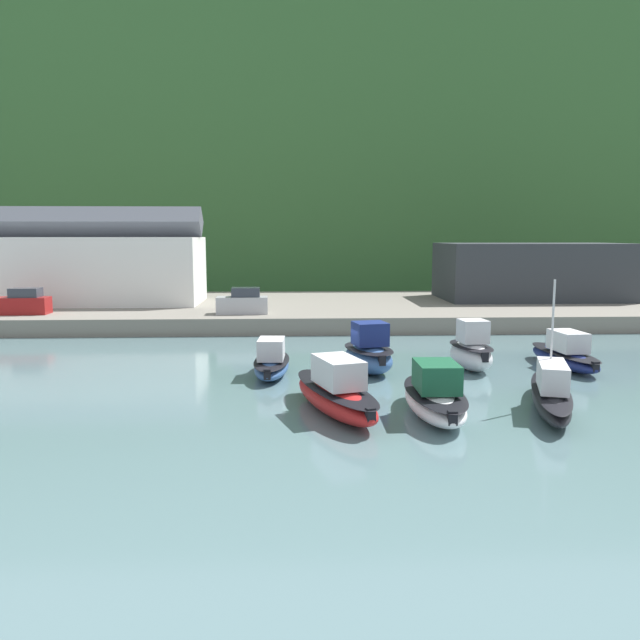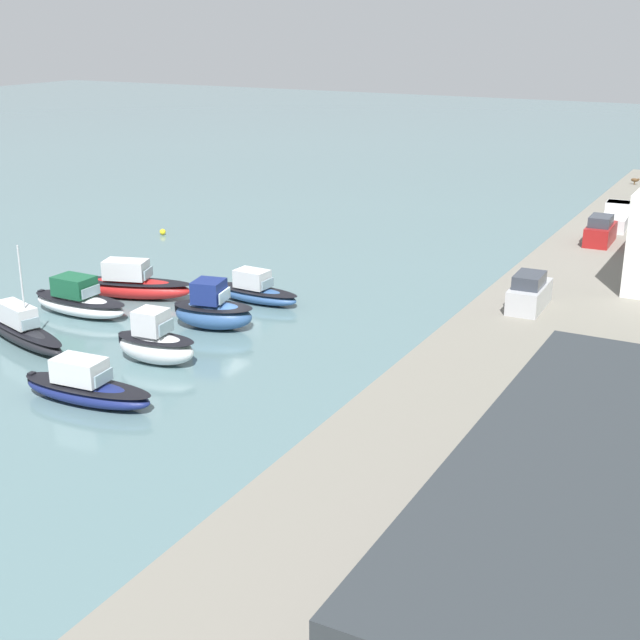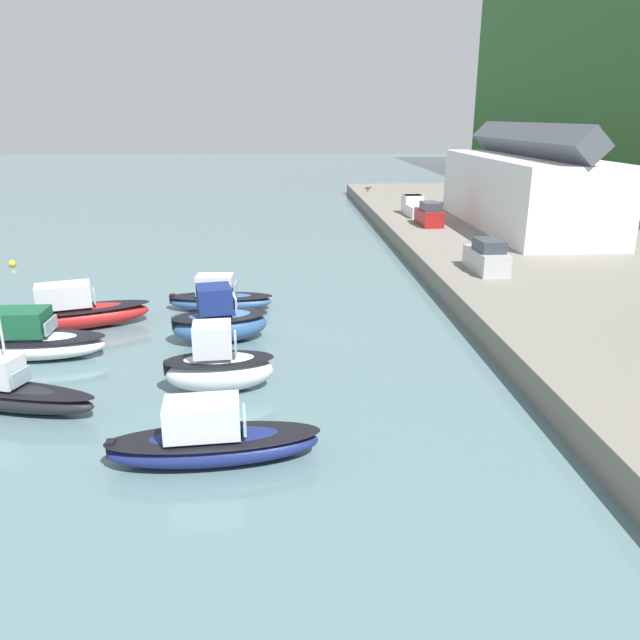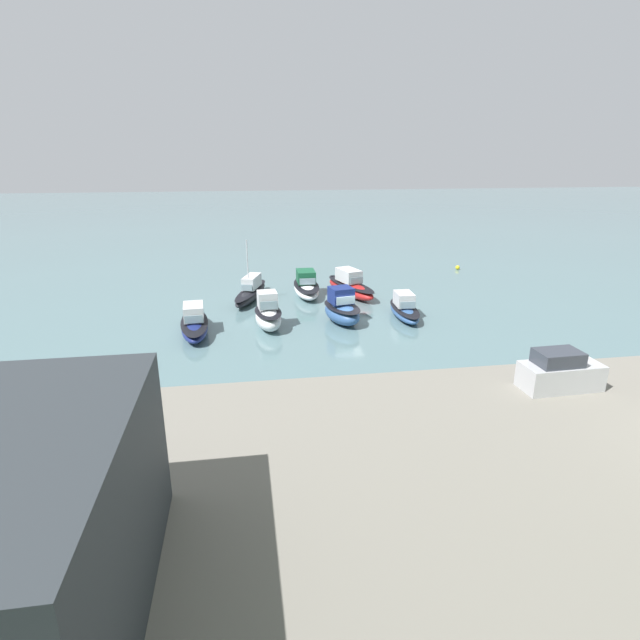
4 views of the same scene
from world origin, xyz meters
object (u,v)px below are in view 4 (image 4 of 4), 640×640
object	(u,v)px
moored_boat_2	(268,315)
parked_car_2	(560,372)
moored_boat_0	(404,309)
moored_boat_4	(350,286)
moored_boat_5	(306,287)
moored_boat_3	(194,323)
moored_boat_6	(251,291)
mooring_buoy_0	(458,267)
moored_boat_1	(342,310)

from	to	relation	value
moored_boat_2	parked_car_2	distance (m)	21.70
moored_boat_0	moored_boat_2	size ratio (longest dim) A/B	1.33
moored_boat_2	moored_boat_4	world-z (taller)	moored_boat_2
moored_boat_5	moored_boat_3	bearing A→B (deg)	44.32
moored_boat_0	moored_boat_2	distance (m)	11.66
moored_boat_0	moored_boat_4	size ratio (longest dim) A/B	0.75
moored_boat_5	moored_boat_6	xyz separation A→B (m)	(5.41, 0.65, -0.08)
moored_boat_0	moored_boat_3	distance (m)	17.38
parked_car_2	mooring_buoy_0	size ratio (longest dim) A/B	8.33
moored_boat_6	parked_car_2	xyz separation A→B (m)	(-15.69, 24.70, 1.48)
moored_boat_1	moored_boat_3	distance (m)	11.84
moored_boat_2	mooring_buoy_0	distance (m)	29.83
moored_boat_0	moored_boat_5	distance (m)	11.07
moored_boat_5	moored_boat_4	bearing A→B (deg)	171.99
moored_boat_1	moored_boat_6	distance (m)	10.89
moored_boat_4	moored_boat_5	world-z (taller)	moored_boat_4
moored_boat_2	moored_boat_3	size ratio (longest dim) A/B	0.65
moored_boat_5	mooring_buoy_0	xyz separation A→B (m)	(-19.57, -8.63, -0.62)
moored_boat_0	moored_boat_6	size ratio (longest dim) A/B	0.72
mooring_buoy_0	moored_boat_4	bearing A→B (deg)	31.23
moored_boat_0	moored_boat_5	xyz separation A→B (m)	(7.35, -8.29, 0.13)
moored_boat_1	parked_car_2	distance (m)	18.64
moored_boat_5	parked_car_2	xyz separation A→B (m)	(-10.28, 25.35, 1.40)
moored_boat_1	moored_boat_4	bearing A→B (deg)	-118.43
moored_boat_3	moored_boat_4	bearing A→B (deg)	-152.45
moored_boat_0	moored_boat_5	size ratio (longest dim) A/B	0.90
moored_boat_0	moored_boat_1	bearing A→B (deg)	7.87
moored_boat_4	moored_boat_0	bearing A→B (deg)	94.24
moored_boat_1	moored_boat_6	bearing A→B (deg)	-60.01
moored_boat_2	parked_car_2	bearing A→B (deg)	127.71
moored_boat_3	moored_boat_4	size ratio (longest dim) A/B	0.87
moored_boat_5	parked_car_2	distance (m)	27.39
moored_boat_5	parked_car_2	world-z (taller)	parked_car_2
moored_boat_1	moored_boat_2	bearing A→B (deg)	-6.92
parked_car_2	moored_boat_3	bearing A→B (deg)	-129.87
moored_boat_5	parked_car_2	size ratio (longest dim) A/B	1.63
moored_boat_3	moored_boat_4	world-z (taller)	moored_boat_4
moored_boat_2	moored_boat_3	bearing A→B (deg)	-1.58
moored_boat_0	moored_boat_4	xyz separation A→B (m)	(3.07, -7.64, 0.18)
moored_boat_5	mooring_buoy_0	distance (m)	21.40
moored_boat_4	moored_boat_5	size ratio (longest dim) A/B	1.20
moored_boat_3	mooring_buoy_0	bearing A→B (deg)	-152.87
moored_boat_3	moored_boat_6	bearing A→B (deg)	-121.66
moored_boat_2	moored_boat_6	world-z (taller)	moored_boat_6
moored_boat_1	moored_boat_5	size ratio (longest dim) A/B	0.76
moored_boat_2	moored_boat_4	xyz separation A→B (m)	(-8.54, -8.64, -0.18)
moored_boat_4	parked_car_2	bearing A→B (deg)	86.01
moored_boat_5	mooring_buoy_0	world-z (taller)	moored_boat_5
moored_boat_4	parked_car_2	world-z (taller)	parked_car_2
moored_boat_0	moored_boat_2	xyz separation A→B (m)	(11.61, 1.00, 0.36)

